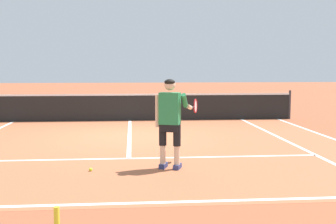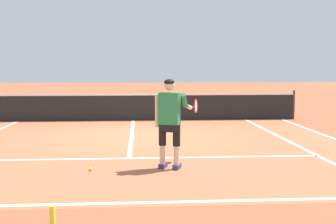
{
  "view_description": "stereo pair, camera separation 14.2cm",
  "coord_description": "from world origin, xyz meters",
  "views": [
    {
      "loc": [
        0.08,
        -11.84,
        1.94
      ],
      "look_at": [
        0.79,
        -3.53,
        1.05
      ],
      "focal_mm": 45.31,
      "sensor_mm": 36.0,
      "label": 1
    },
    {
      "loc": [
        0.22,
        -11.85,
        1.94
      ],
      "look_at": [
        0.79,
        -3.53,
        1.05
      ],
      "focal_mm": 45.31,
      "sensor_mm": 36.0,
      "label": 2
    }
  ],
  "objects": [
    {
      "name": "water_bottle",
      "position": [
        -0.85,
        -6.74,
        0.12
      ],
      "size": [
        0.07,
        0.07,
        0.25
      ],
      "primitive_type": "cylinder",
      "color": "yellow",
      "rests_on": "ground"
    },
    {
      "name": "line_singles_right",
      "position": [
        4.12,
        -1.25,
        0.0
      ],
      "size": [
        0.1,
        9.38,
        0.01
      ],
      "primitive_type": "cube",
      "color": "white",
      "rests_on": "ground"
    },
    {
      "name": "tennis_player",
      "position": [
        0.81,
        -3.91,
        0.99
      ],
      "size": [
        0.93,
        1.01,
        1.71
      ],
      "color": "navy",
      "rests_on": "ground"
    },
    {
      "name": "line_baseline",
      "position": [
        0.0,
        -5.95,
        0.0
      ],
      "size": [
        10.98,
        0.1,
        0.01
      ],
      "primitive_type": "cube",
      "color": "white",
      "rests_on": "ground"
    },
    {
      "name": "line_centre_service",
      "position": [
        0.0,
        0.24,
        0.0
      ],
      "size": [
        0.1,
        6.4,
        0.01
      ],
      "primitive_type": "cube",
      "color": "white",
      "rests_on": "ground"
    },
    {
      "name": "line_service",
      "position": [
        0.0,
        -2.96,
        0.0
      ],
      "size": [
        8.23,
        0.1,
        0.01
      ],
      "primitive_type": "cube",
      "color": "white",
      "rests_on": "ground"
    },
    {
      "name": "court_inner_surface",
      "position": [
        0.0,
        -1.25,
        0.0
      ],
      "size": [
        10.98,
        9.78,
        0.0
      ],
      "primitive_type": "cube",
      "color": "#B2603D",
      "rests_on": "ground"
    },
    {
      "name": "tennis_net",
      "position": [
        0.0,
        3.44,
        0.5
      ],
      "size": [
        11.96,
        0.08,
        1.07
      ],
      "color": "#333338",
      "rests_on": "ground"
    },
    {
      "name": "tennis_ball_near_feet",
      "position": [
        -0.7,
        -4.0,
        0.03
      ],
      "size": [
        0.07,
        0.07,
        0.07
      ],
      "primitive_type": "sphere",
      "color": "#CCE02D",
      "rests_on": "ground"
    },
    {
      "name": "ground_plane",
      "position": [
        0.0,
        0.0,
        0.0
      ],
      "size": [
        80.0,
        80.0,
        0.0
      ],
      "primitive_type": "plane",
      "color": "#9E5133"
    }
  ]
}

